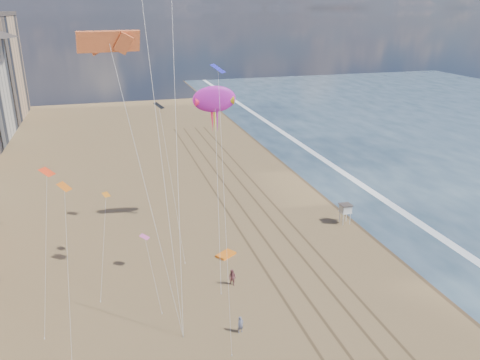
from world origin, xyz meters
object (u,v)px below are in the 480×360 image
kite_flyer_a (241,325)px  kite_flyer_b (232,278)px  grounded_kite (226,255)px  lifeguard_stand (346,209)px  show_kite (214,100)px

kite_flyer_a → kite_flyer_b: kite_flyer_b is taller
grounded_kite → kite_flyer_b: bearing=-132.4°
kite_flyer_a → lifeguard_stand: bearing=24.3°
grounded_kite → kite_flyer_a: size_ratio=1.34×
kite_flyer_a → kite_flyer_b: size_ratio=0.89×
show_kite → kite_flyer_b: (-1.84, -14.88, -16.21)m
kite_flyer_b → kite_flyer_a: bearing=-58.5°
lifeguard_stand → kite_flyer_a: lifeguard_stand is taller
lifeguard_stand → grounded_kite: bearing=-167.0°
lifeguard_stand → kite_flyer_b: (-18.83, -10.52, -1.23)m
lifeguard_stand → kite_flyer_a: bearing=-138.0°
kite_flyer_a → kite_flyer_b: bearing=62.5°
lifeguard_stand → kite_flyer_a: (-20.15, -18.17, -1.33)m
grounded_kite → show_kite: show_kite is taller
lifeguard_stand → show_kite: (-16.99, 4.37, 14.98)m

